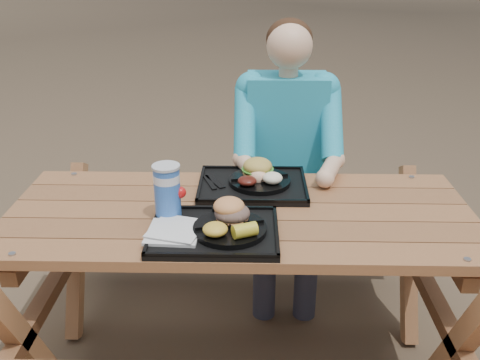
{
  "coord_description": "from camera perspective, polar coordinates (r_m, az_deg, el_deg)",
  "views": [
    {
      "loc": [
        0.04,
        -1.84,
        1.7
      ],
      "look_at": [
        0.0,
        0.0,
        0.88
      ],
      "focal_mm": 40.0,
      "sensor_mm": 36.0,
      "label": 1
    }
  ],
  "objects": [
    {
      "name": "potato_salad",
      "position": [
        2.2,
        3.49,
        0.22
      ],
      "size": [
        0.08,
        0.08,
        0.05
      ],
      "primitive_type": "ellipsoid",
      "color": "white",
      "rests_on": "plate_far"
    },
    {
      "name": "plate_near",
      "position": [
        1.88,
        -1.1,
        -5.22
      ],
      "size": [
        0.26,
        0.26,
        0.02
      ],
      "primitive_type": "cylinder",
      "color": "black",
      "rests_on": "tray_near"
    },
    {
      "name": "sandwich",
      "position": [
        1.89,
        -0.84,
        -2.57
      ],
      "size": [
        0.12,
        0.12,
        0.12
      ],
      "primitive_type": null,
      "color": "#DB894D",
      "rests_on": "plate_near"
    },
    {
      "name": "picnic_table",
      "position": [
        2.26,
        0.0,
        -11.76
      ],
      "size": [
        1.8,
        1.49,
        0.75
      ],
      "primitive_type": null,
      "color": "#999999",
      "rests_on": "ground"
    },
    {
      "name": "cutlery_far",
      "position": [
        2.26,
        -2.7,
        -0.16
      ],
      "size": [
        0.1,
        0.14,
        0.01
      ],
      "primitive_type": "cube",
      "rotation": [
        0.0,
        0.0,
        0.52
      ],
      "color": "black",
      "rests_on": "tray_far"
    },
    {
      "name": "diner",
      "position": [
        2.69,
        4.8,
        0.79
      ],
      "size": [
        0.48,
        0.84,
        1.28
      ],
      "primitive_type": null,
      "color": "teal",
      "rests_on": "ground"
    },
    {
      "name": "napkin_stack",
      "position": [
        1.88,
        -7.11,
        -5.44
      ],
      "size": [
        0.19,
        0.19,
        0.02
      ],
      "primitive_type": "cube",
      "rotation": [
        0.0,
        0.0,
        -0.06
      ],
      "color": "silver",
      "rests_on": "tray_near"
    },
    {
      "name": "tray_far",
      "position": [
        2.25,
        1.35,
        -0.65
      ],
      "size": [
        0.45,
        0.35,
        0.02
      ],
      "primitive_type": "cube",
      "color": "black",
      "rests_on": "picnic_table"
    },
    {
      "name": "condiment_mustard",
      "position": [
        1.99,
        -0.99,
        -3.42
      ],
      "size": [
        0.04,
        0.04,
        0.03
      ],
      "primitive_type": "cylinder",
      "color": "yellow",
      "rests_on": "tray_near"
    },
    {
      "name": "plate_far",
      "position": [
        2.25,
        2.12,
        -0.09
      ],
      "size": [
        0.26,
        0.26,
        0.02
      ],
      "primitive_type": "cylinder",
      "color": "black",
      "rests_on": "tray_far"
    },
    {
      "name": "condiment_bbq",
      "position": [
        2.0,
        -2.35,
        -3.28
      ],
      "size": [
        0.05,
        0.05,
        0.03
      ],
      "primitive_type": "cylinder",
      "color": "black",
      "rests_on": "tray_near"
    },
    {
      "name": "corn_cob",
      "position": [
        1.8,
        0.51,
        -5.38
      ],
      "size": [
        0.11,
        0.11,
        0.05
      ],
      "primitive_type": null,
      "rotation": [
        0.0,
        0.0,
        0.41
      ],
      "color": "gold",
      "rests_on": "plate_near"
    },
    {
      "name": "mac_cheese",
      "position": [
        1.81,
        -2.66,
        -5.27
      ],
      "size": [
        0.09,
        0.09,
        0.04
      ],
      "primitive_type": "ellipsoid",
      "color": "gold",
      "rests_on": "plate_near"
    },
    {
      "name": "baked_beans",
      "position": [
        2.18,
        0.78,
        -0.09
      ],
      "size": [
        0.08,
        0.08,
        0.04
      ],
      "primitive_type": "ellipsoid",
      "color": "#4B150F",
      "rests_on": "plate_far"
    },
    {
      "name": "soda_cup",
      "position": [
        1.96,
        -7.76,
        -1.31
      ],
      "size": [
        0.1,
        0.1,
        0.19
      ],
      "primitive_type": "cylinder",
      "color": "#1750B3",
      "rests_on": "tray_near"
    },
    {
      "name": "tray_near",
      "position": [
        1.9,
        -2.75,
        -5.65
      ],
      "size": [
        0.45,
        0.35,
        0.02
      ],
      "primitive_type": "cube",
      "color": "black",
      "rests_on": "picnic_table"
    },
    {
      "name": "burger",
      "position": [
        2.26,
        1.9,
        1.88
      ],
      "size": [
        0.13,
        0.13,
        0.11
      ],
      "primitive_type": null,
      "color": "gold",
      "rests_on": "plate_far"
    }
  ]
}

